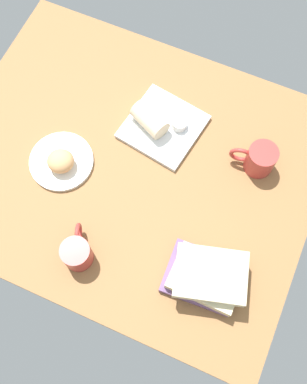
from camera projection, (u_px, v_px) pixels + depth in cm
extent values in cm
cube|color=olive|center=(131.00, 168.00, 140.54)|extent=(110.00, 90.00, 4.00)
cylinder|color=white|center=(62.00, 161.00, 138.38)|extent=(19.16, 19.16, 1.40)
ellipsoid|color=tan|center=(61.00, 161.00, 134.39)|extent=(10.63, 10.49, 5.97)
cube|color=white|center=(163.00, 127.00, 142.34)|extent=(24.80, 24.80, 1.60)
cylinder|color=silver|center=(179.00, 124.00, 140.19)|extent=(4.56, 4.56, 2.76)
cylinder|color=#D06225|center=(180.00, 122.00, 139.18)|extent=(3.74, 3.74, 0.40)
cylinder|color=beige|center=(151.00, 120.00, 138.66)|extent=(12.89, 10.54, 6.39)
cube|color=#6B4C7A|center=(202.00, 277.00, 125.86)|extent=(20.46, 16.29, 2.47)
cube|color=beige|center=(206.00, 278.00, 122.71)|extent=(18.85, 13.39, 3.60)
cube|color=beige|center=(211.00, 275.00, 119.63)|extent=(21.84, 18.53, 3.27)
cylinder|color=#B23833|center=(77.00, 254.00, 124.85)|extent=(8.15, 8.15, 8.77)
cylinder|color=#B77042|center=(75.00, 251.00, 121.30)|extent=(6.68, 6.68, 0.40)
torus|color=#B23833|center=(78.00, 234.00, 126.76)|extent=(3.59, 6.43, 6.46)
cylinder|color=#B23833|center=(261.00, 159.00, 134.24)|extent=(8.69, 8.69, 9.42)
cylinder|color=#AC6936|center=(264.00, 153.00, 130.38)|extent=(7.13, 7.13, 0.40)
torus|color=#B23833|center=(241.00, 155.00, 134.73)|extent=(6.95, 2.33, 6.85)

